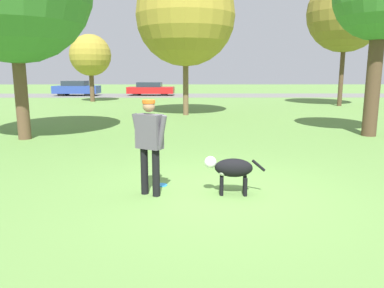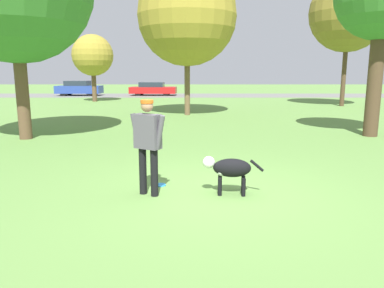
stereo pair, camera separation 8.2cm
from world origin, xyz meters
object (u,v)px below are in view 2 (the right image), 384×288
Objects in this scene: person at (150,139)px; parked_car_red at (155,89)px; frisbee at (162,185)px; tree_far_right at (351,13)px; tree_far_left at (95,55)px; tree_mid_center at (189,16)px; dog at (231,169)px; parked_car_blue at (81,88)px.

parked_car_red is (-2.84, 28.36, -0.38)m from person.
tree_far_right reaches higher than frisbee.
tree_mid_center is (6.88, -8.77, 1.47)m from tree_far_left.
frisbee is 0.05× the size of tree_far_left.
parked_car_red is at bearing 101.88° from tree_mid_center.
person is 0.35× the size of tree_far_left.
tree_far_left reaches higher than person.
tree_far_right is 10.96m from tree_mid_center.
dog is 0.22× the size of tree_far_left.
person reaches higher than parked_car_blue.
dog is 4.82× the size of frisbee.
dog is at bearing -78.95° from parked_car_red.
parked_car_red is at bearing 140.11° from tree_far_right.
tree_far_left is (-7.76, 21.16, 2.82)m from dog.
tree_far_right is at bearing -27.05° from parked_car_blue.
tree_mid_center is at bearing 88.23° from frisbee.
tree_mid_center is at bearing 118.51° from person.
person is 7.49× the size of frisbee.
tree_mid_center is (0.37, 11.88, 4.74)m from frisbee.
tree_far_right reaches higher than tree_mid_center.
frisbee is at bearing -81.31° from parked_car_red.
parked_car_blue is 6.71m from parked_car_red.
person is at bearing -120.38° from tree_far_right.
tree_far_left is 8.42m from parked_car_red.
dog is 30.10m from parked_car_blue.
parked_car_red is at bearing -76.34° from dog.
tree_mid_center is (-9.71, -5.02, -0.86)m from tree_far_right.
parked_car_red is (-13.06, 10.92, -5.02)m from tree_far_right.
person is 1.13m from frisbee.
tree_far_right is at bearing -37.34° from parked_car_red.
person reaches higher than parked_car_red.
parked_car_red reaches higher than frisbee.
tree_mid_center reaches higher than tree_far_left.
tree_mid_center is 1.67× the size of parked_car_red.
person is at bearing -81.73° from parked_car_red.
parked_car_red is at bearing 126.61° from person.
dog is at bearing -69.87° from tree_far_left.
dog is at bearing -85.95° from tree_mid_center.
parked_car_red is at bearing 63.80° from tree_far_left.
tree_far_right is (8.83, 17.41, 5.16)m from dog.
tree_far_right reaches higher than dog.
dog is 22.71m from tree_far_left.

